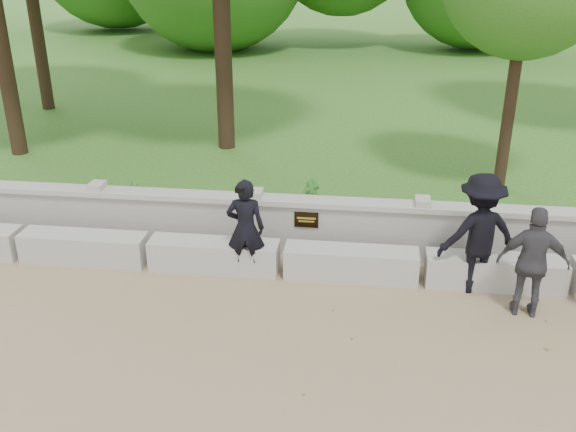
% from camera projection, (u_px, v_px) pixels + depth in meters
% --- Properties ---
extents(ground, '(80.00, 80.00, 0.00)m').
position_uv_depth(ground, '(260.00, 349.00, 7.65)').
color(ground, '#8D7A56').
rests_on(ground, ground).
extents(lawn, '(40.00, 22.00, 0.25)m').
position_uv_depth(lawn, '(333.00, 86.00, 20.31)').
color(lawn, '#275B21').
rests_on(lawn, ground).
extents(concrete_bench, '(11.90, 0.45, 0.45)m').
position_uv_depth(concrete_bench, '(282.00, 259.00, 9.28)').
color(concrete_bench, '#B3B0A9').
rests_on(concrete_bench, ground).
extents(parapet_wall, '(12.50, 0.35, 0.90)m').
position_uv_depth(parapet_wall, '(288.00, 224.00, 9.82)').
color(parapet_wall, '#A8A59E').
rests_on(parapet_wall, ground).
extents(man_main, '(0.56, 0.50, 1.48)m').
position_uv_depth(man_main, '(246.00, 228.00, 9.04)').
color(man_main, black).
rests_on(man_main, ground).
extents(visitor_mid, '(1.24, 0.94, 1.70)m').
position_uv_depth(visitor_mid, '(479.00, 233.00, 8.63)').
color(visitor_mid, black).
rests_on(visitor_mid, ground).
extents(visitor_right, '(0.92, 0.47, 1.50)m').
position_uv_depth(visitor_right, '(533.00, 263.00, 8.08)').
color(visitor_right, '#3D3D41').
rests_on(visitor_right, ground).
extents(shrub_a, '(0.30, 0.34, 0.54)m').
position_uv_depth(shrub_a, '(134.00, 196.00, 10.75)').
color(shrub_a, '#377828').
rests_on(shrub_a, lawn).
extents(shrub_b, '(0.41, 0.45, 0.68)m').
position_uv_depth(shrub_b, '(310.00, 200.00, 10.38)').
color(shrub_b, '#377828').
rests_on(shrub_b, lawn).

